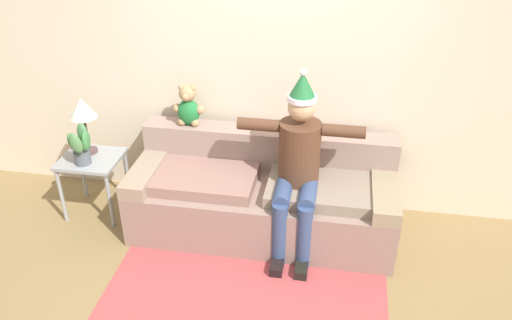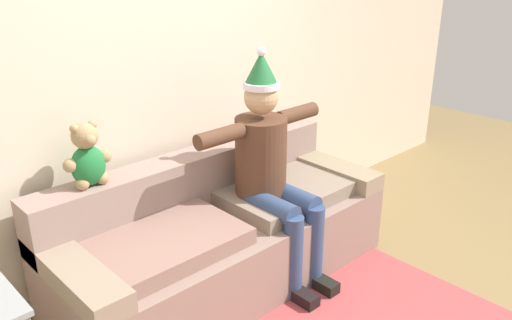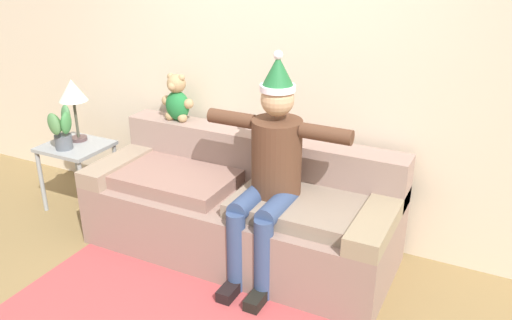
{
  "view_description": "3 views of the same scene",
  "coord_description": "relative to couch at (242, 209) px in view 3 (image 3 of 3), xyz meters",
  "views": [
    {
      "loc": [
        0.58,
        -2.72,
        2.88
      ],
      "look_at": [
        -0.04,
        0.84,
        0.79
      ],
      "focal_mm": 36.13,
      "sensor_mm": 36.0,
      "label": 1
    },
    {
      "loc": [
        -1.93,
        -1.37,
        2.1
      ],
      "look_at": [
        0.16,
        0.85,
        0.88
      ],
      "focal_mm": 37.1,
      "sensor_mm": 36.0,
      "label": 2
    },
    {
      "loc": [
        1.66,
        -2.04,
        2.21
      ],
      "look_at": [
        0.2,
        0.86,
        0.83
      ],
      "focal_mm": 37.22,
      "sensor_mm": 36.0,
      "label": 3
    }
  ],
  "objects": [
    {
      "name": "back_wall",
      "position": [
        0.0,
        0.53,
        1.01
      ],
      "size": [
        7.0,
        0.1,
        2.7
      ],
      "primitive_type": "cube",
      "color": "beige",
      "rests_on": "ground_plane"
    },
    {
      "name": "couch",
      "position": [
        0.0,
        0.0,
        0.0
      ],
      "size": [
        2.27,
        0.89,
        0.84
      ],
      "color": "gray",
      "rests_on": "ground_plane"
    },
    {
      "name": "person_seated",
      "position": [
        0.3,
        -0.16,
        0.46
      ],
      "size": [
        1.02,
        0.77,
        1.55
      ],
      "color": "#543423",
      "rests_on": "ground_plane"
    },
    {
      "name": "teddy_bear",
      "position": [
        -0.72,
        0.28,
        0.67
      ],
      "size": [
        0.29,
        0.17,
        0.38
      ],
      "color": "#217638",
      "rests_on": "couch"
    },
    {
      "name": "side_table",
      "position": [
        -1.58,
        -0.03,
        0.15
      ],
      "size": [
        0.52,
        0.48,
        0.58
      ],
      "color": "#949A9E",
      "rests_on": "ground_plane"
    },
    {
      "name": "table_lamp",
      "position": [
        -1.62,
        0.07,
        0.66
      ],
      "size": [
        0.24,
        0.24,
        0.53
      ],
      "color": "#533E3F",
      "rests_on": "side_table"
    },
    {
      "name": "potted_plant",
      "position": [
        -1.59,
        -0.14,
        0.42
      ],
      "size": [
        0.21,
        0.24,
        0.37
      ],
      "color": "#545B65",
      "rests_on": "side_table"
    }
  ]
}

